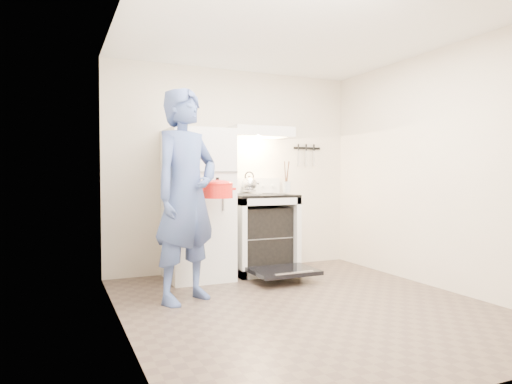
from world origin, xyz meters
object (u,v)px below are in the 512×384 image
stove_body (261,235)px  tea_kettle (249,183)px  person (186,195)px  dutch_oven (217,191)px  refrigerator (198,205)px

stove_body → tea_kettle: (-0.09, 0.15, 0.63)m
person → dutch_oven: bearing=2.3°
refrigerator → stove_body: refrigerator is taller
refrigerator → stove_body: bearing=1.8°
tea_kettle → dutch_oven: 1.08m
stove_body → dutch_oven: bearing=-139.8°
tea_kettle → stove_body: bearing=-58.3°
tea_kettle → dutch_oven: size_ratio=0.74×
stove_body → tea_kettle: bearing=121.7°
refrigerator → dutch_oven: bearing=-88.5°
refrigerator → person: 0.96m
dutch_oven → person: bearing=-149.7°
stove_body → dutch_oven: 1.18m
stove_body → dutch_oven: (-0.79, -0.67, 0.56)m
tea_kettle → person: 1.51m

